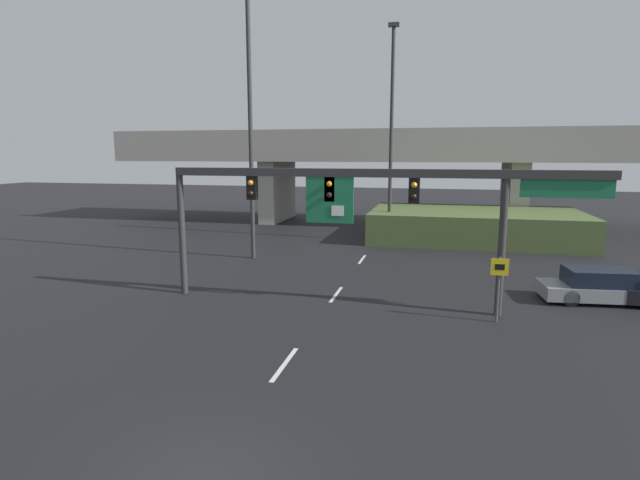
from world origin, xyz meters
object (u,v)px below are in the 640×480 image
parked_sedan_near_right (601,286)px  highway_light_pole_near (391,130)px  highway_light_pole_far (250,115)px  speed_limit_sign (499,280)px  signal_gantry (363,195)px

parked_sedan_near_right → highway_light_pole_near: bearing=122.9°
highway_light_pole_near → highway_light_pole_far: highway_light_pole_far is taller
speed_limit_sign → highway_light_pole_near: bearing=108.9°
highway_light_pole_near → signal_gantry: bearing=-88.5°
speed_limit_sign → highway_light_pole_far: 16.41m
signal_gantry → highway_light_pole_far: highway_light_pole_far is taller
highway_light_pole_far → speed_limit_sign: bearing=-34.1°
speed_limit_sign → parked_sedan_near_right: 5.78m
speed_limit_sign → highway_light_pole_near: (-5.41, 15.82, 5.92)m
signal_gantry → parked_sedan_near_right: signal_gantry is taller
parked_sedan_near_right → signal_gantry: bearing=-169.4°
parked_sedan_near_right → speed_limit_sign: bearing=-146.2°
highway_light_pole_far → highway_light_pole_near: bearing=46.3°
highway_light_pole_near → parked_sedan_near_right: (9.80, -12.17, -6.84)m
speed_limit_sign → parked_sedan_near_right: (4.39, 3.65, -0.92)m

